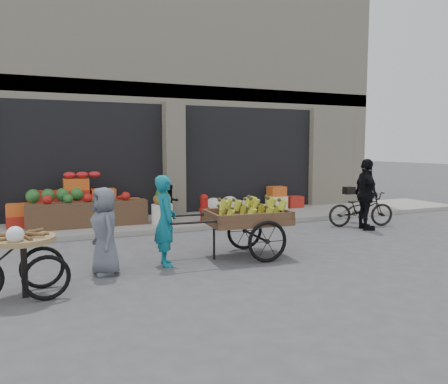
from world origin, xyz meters
name	(u,v)px	position (x,y,z in m)	size (l,w,h in m)	color
ground	(256,260)	(0.00, 0.00, 0.00)	(80.00, 80.00, 0.00)	#424244
sidewalk	(185,221)	(0.00, 4.10, 0.06)	(18.00, 2.20, 0.12)	gray
building	(147,107)	(0.00, 8.03, 3.37)	(14.00, 6.45, 7.00)	beige
fruit_display	(86,202)	(-2.48, 4.38, 0.67)	(3.10, 1.12, 1.24)	red
pineapple_bin	(162,214)	(-0.75, 3.60, 0.37)	(0.52, 0.52, 0.50)	silver
fire_hydrant	(204,207)	(0.35, 3.55, 0.50)	(0.22, 0.22, 0.71)	#A5140F
orange_bucket	(223,215)	(0.85, 3.50, 0.27)	(0.32, 0.32, 0.30)	orange
right_bay_goods	(260,201)	(2.61, 4.70, 0.41)	(3.35, 0.60, 0.70)	silver
seated_person	(171,202)	(-0.35, 4.20, 0.58)	(0.45, 0.35, 0.93)	black
banana_cart	(245,216)	(-0.09, 0.31, 0.77)	(2.59, 1.20, 1.05)	brown
vendor_woman	(165,221)	(-1.60, 0.30, 0.78)	(0.57, 0.37, 1.56)	#116F83
tricycle_cart	(23,257)	(-3.82, -0.48, 0.57)	(1.44, 0.90, 0.95)	#9E7F51
vendor_grey	(105,231)	(-2.64, 0.18, 0.70)	(0.69, 0.45, 1.41)	slate
bicycle	(361,209)	(4.01, 1.88, 0.45)	(0.60, 1.72, 0.90)	black
cyclist	(366,194)	(3.81, 1.48, 0.87)	(1.02, 0.43, 1.75)	black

